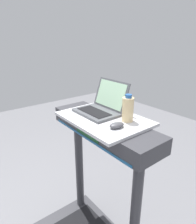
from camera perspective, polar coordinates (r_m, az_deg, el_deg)
The scene contains 4 objects.
desk_board at distance 1.40m, azimuth 1.61°, elevation -1.86°, with size 0.61×0.44×0.02m, color silver.
laptop at distance 1.47m, azimuth 0.79°, elevation 1.61°, with size 0.32×0.29×0.22m.
computer_mouse at distance 1.24m, azimuth 5.29°, elevation -3.72°, with size 0.06×0.10×0.03m, color #4C4C51.
water_bottle at distance 1.32m, azimuth 8.39°, elevation 0.86°, with size 0.08×0.08×0.18m.
Camera 1 is at (0.99, -0.13, 1.69)m, focal length 32.50 mm.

